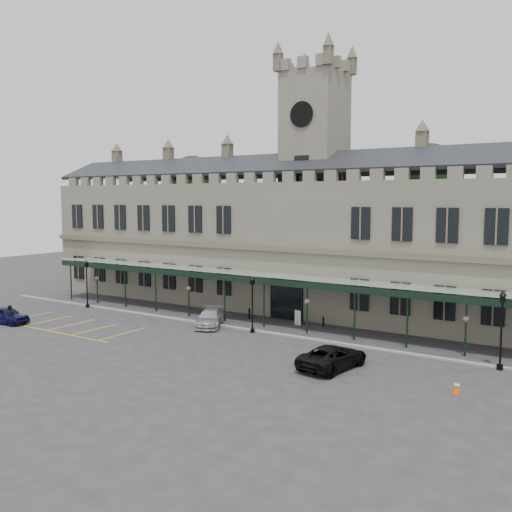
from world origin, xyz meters
The scene contains 19 objects.
ground centered at (0.00, 0.00, 0.00)m, with size 140.00×140.00×0.00m, color #2D2D30.
station_building centered at (0.00, 15.91, 6.47)m, with size 60.00×10.36×17.30m.
clock_tower centered at (0.00, 16.00, 13.11)m, with size 5.60×5.60×24.80m.
canopy centered at (0.00, 7.46, 2.40)m, with size 50.00×4.10×4.30m.
kerb centered at (0.00, 5.50, 0.06)m, with size 60.00×0.40×0.12m, color gray.
parking_markings centered at (-14.00, -1.50, 0.00)m, with size 16.00×6.00×0.01m, color gold, non-canonical shape.
tree_behind_left centered at (-22.00, 25.00, 12.81)m, with size 6.00×6.00×16.00m.
tree_behind_mid centered at (8.00, 25.00, 12.81)m, with size 6.00×6.00×16.00m.
lamp_post_left centered at (-19.00, 5.06, 2.77)m, with size 0.44×0.44×4.68m.
lamp_post_mid centered at (0.27, 5.06, 2.68)m, with size 0.43×0.43×4.52m.
lamp_post_right centered at (18.55, 5.19, 2.94)m, with size 0.47×0.47×4.96m.
traffic_cone centered at (17.40, -0.73, 0.36)m, with size 0.47×0.47×0.74m.
sign_board centered at (1.95, 9.43, 0.60)m, with size 0.70×0.28×1.23m.
bollard_left centered at (-2.76, 9.17, 0.48)m, with size 0.17×0.17×0.96m, color black.
bollard_right centered at (4.05, 10.00, 0.42)m, with size 0.15×0.15×0.84m, color black.
car_left_a centered at (-19.07, -3.57, 0.72)m, with size 1.70×4.22×1.44m, color #0C0E38.
car_taxi centered at (-3.92, 5.00, 0.70)m, with size 1.95×4.79×1.39m, color #A5A8AD.
car_van centered at (9.73, -0.19, 0.73)m, with size 2.43×5.27×1.46m, color black.
person_b centered at (-18.30, -3.73, 0.85)m, with size 0.82×0.64×1.69m, color black.
Camera 1 is at (24.64, -31.89, 10.54)m, focal length 40.00 mm.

